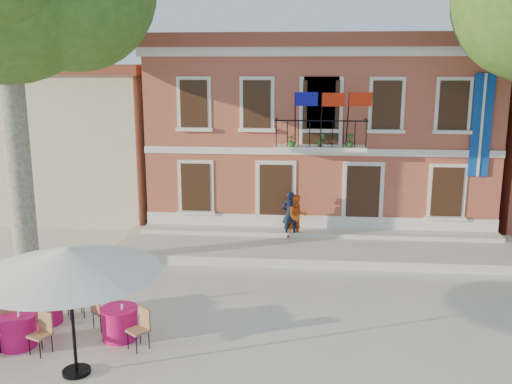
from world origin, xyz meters
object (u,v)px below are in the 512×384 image
object	(u,v)px
patio_umbrella	(68,261)
cafe_table_2	(17,329)
pedestrian_navy	(290,214)
cafe_table_3	(45,307)
cafe_table_1	(120,322)
pedestrian_orange	(297,216)

from	to	relation	value
patio_umbrella	cafe_table_2	distance (m)	2.94
patio_umbrella	cafe_table_2	xyz separation A→B (m)	(-1.81, 1.03, -2.08)
pedestrian_navy	cafe_table_3	xyz separation A→B (m)	(-5.95, -7.03, -0.70)
cafe_table_3	cafe_table_1	bearing A→B (deg)	-17.14
cafe_table_3	cafe_table_2	bearing A→B (deg)	-93.10
pedestrian_orange	cafe_table_1	bearing A→B (deg)	-137.21
pedestrian_navy	pedestrian_orange	bearing A→B (deg)	152.48
cafe_table_2	pedestrian_navy	bearing A→B (deg)	54.02
patio_umbrella	cafe_table_3	distance (m)	3.55
patio_umbrella	pedestrian_orange	size ratio (longest dim) A/B	2.40
pedestrian_navy	cafe_table_3	size ratio (longest dim) A/B	0.89
patio_umbrella	pedestrian_orange	distance (m)	10.36
pedestrian_navy	cafe_table_2	world-z (taller)	pedestrian_navy
patio_umbrella	cafe_table_1	distance (m)	2.68
cafe_table_2	cafe_table_3	bearing A→B (deg)	86.90
pedestrian_navy	cafe_table_2	xyz separation A→B (m)	(-6.02, -8.29, -0.70)
pedestrian_orange	cafe_table_3	xyz separation A→B (m)	(-6.20, -6.94, -0.65)
cafe_table_1	cafe_table_2	xyz separation A→B (m)	(-2.23, -0.60, 0.01)
pedestrian_orange	patio_umbrella	bearing A→B (deg)	-135.01
pedestrian_navy	cafe_table_3	distance (m)	9.23
pedestrian_orange	pedestrian_navy	bearing A→B (deg)	142.75
patio_umbrella	cafe_table_2	world-z (taller)	patio_umbrella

